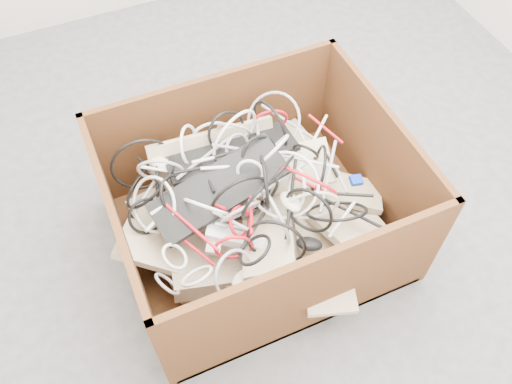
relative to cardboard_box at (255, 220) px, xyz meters
name	(u,v)px	position (x,y,z in m)	size (l,w,h in m)	color
ground	(285,173)	(0.26, 0.26, -0.15)	(3.00, 3.00, 0.00)	#48484A
cardboard_box	(255,220)	(0.00, 0.00, 0.00)	(1.06, 0.88, 0.54)	#361E0D
keyboard_pile	(254,199)	(0.00, 0.00, 0.14)	(1.13, 0.96, 0.40)	tan
mice_scatter	(241,204)	(-0.07, -0.04, 0.21)	(0.65, 0.62, 0.20)	beige
power_strip_left	(218,216)	(-0.17, -0.06, 0.21)	(0.27, 0.05, 0.04)	silver
power_strip_right	(242,241)	(-0.12, -0.18, 0.19)	(0.26, 0.05, 0.04)	silver
vga_plug	(356,180)	(0.36, -0.12, 0.21)	(0.04, 0.04, 0.02)	#0B2CAA
cable_tangle	(244,182)	(-0.04, 0.00, 0.26)	(0.93, 0.78, 0.44)	silver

